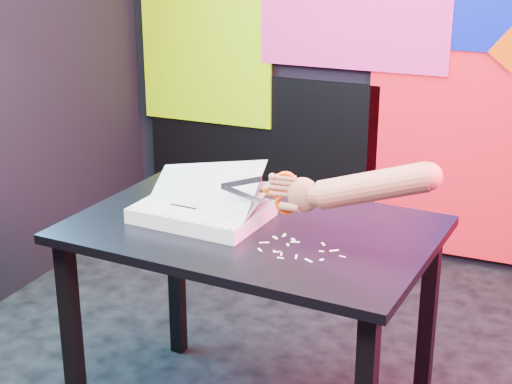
% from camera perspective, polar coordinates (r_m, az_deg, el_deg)
% --- Properties ---
extents(room, '(3.01, 3.01, 2.71)m').
position_cam_1_polar(room, '(2.42, 2.89, 11.94)').
color(room, '#242426').
rests_on(room, ground).
extents(backdrop, '(2.88, 0.05, 2.08)m').
position_cam_1_polar(backdrop, '(3.86, 11.44, 8.53)').
color(backdrop, red).
rests_on(backdrop, ground).
extents(work_table, '(1.16, 0.81, 0.75)m').
position_cam_1_polar(work_table, '(2.50, -0.24, -4.54)').
color(work_table, black).
rests_on(work_table, ground).
extents(printout_stack, '(0.42, 0.32, 0.21)m').
position_cam_1_polar(printout_stack, '(2.50, -3.95, -1.39)').
color(printout_stack, white).
rests_on(printout_stack, work_table).
extents(scissors, '(0.24, 0.03, 0.14)m').
position_cam_1_polar(scissors, '(2.34, 1.80, -0.03)').
color(scissors, silver).
rests_on(scissors, printout_stack).
extents(hand_forearm, '(0.49, 0.12, 0.19)m').
position_cam_1_polar(hand_forearm, '(2.28, 7.64, 0.34)').
color(hand_forearm, '#AD6648').
rests_on(hand_forearm, work_table).
extents(paper_clippings, '(0.27, 0.17, 0.00)m').
position_cam_1_polar(paper_clippings, '(2.30, 2.92, -4.06)').
color(paper_clippings, white).
rests_on(paper_clippings, work_table).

